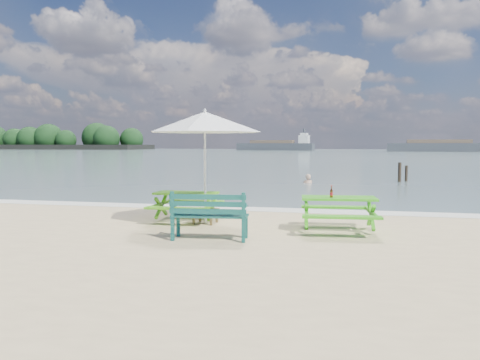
% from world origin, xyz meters
% --- Properties ---
extents(sea, '(300.00, 300.00, 0.00)m').
position_xyz_m(sea, '(0.00, 85.00, 0.00)').
color(sea, slate).
rests_on(sea, ground).
extents(foam_strip, '(22.00, 0.90, 0.01)m').
position_xyz_m(foam_strip, '(0.00, 4.60, 0.01)').
color(foam_strip, silver).
rests_on(foam_strip, ground).
extents(island_headland, '(90.00, 22.00, 7.60)m').
position_xyz_m(island_headland, '(-110.00, 140.00, 3.26)').
color(island_headland, black).
rests_on(island_headland, ground).
extents(picnic_table_left, '(1.57, 1.74, 0.74)m').
position_xyz_m(picnic_table_left, '(-1.21, 2.10, 0.36)').
color(picnic_table_left, '#459416').
rests_on(picnic_table_left, ground).
extents(picnic_table_right, '(1.79, 1.96, 0.78)m').
position_xyz_m(picnic_table_right, '(2.55, 1.54, 0.37)').
color(picnic_table_right, '#329616').
rests_on(picnic_table_right, ground).
extents(park_bench, '(1.59, 0.66, 0.96)m').
position_xyz_m(park_bench, '(-0.01, 0.10, 0.30)').
color(park_bench, '#10433E').
rests_on(park_bench, ground).
extents(side_table, '(0.58, 0.58, 0.36)m').
position_xyz_m(side_table, '(-0.65, 1.91, 0.19)').
color(side_table, brown).
rests_on(side_table, ground).
extents(patio_umbrella, '(2.89, 2.89, 2.73)m').
position_xyz_m(patio_umbrella, '(-0.65, 1.91, 2.48)').
color(patio_umbrella, silver).
rests_on(patio_umbrella, ground).
extents(beer_bottle, '(0.07, 0.07, 0.26)m').
position_xyz_m(beer_bottle, '(2.39, 1.41, 0.86)').
color(beer_bottle, '#914015').
rests_on(beer_bottle, picnic_table_right).
extents(swimmer, '(0.60, 0.42, 1.56)m').
position_xyz_m(swimmer, '(0.90, 14.47, -0.33)').
color(swimmer, tan).
rests_on(swimmer, ground).
extents(mooring_pilings, '(0.56, 0.76, 1.21)m').
position_xyz_m(mooring_pilings, '(5.58, 16.25, 0.37)').
color(mooring_pilings, black).
rests_on(mooring_pilings, ground).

